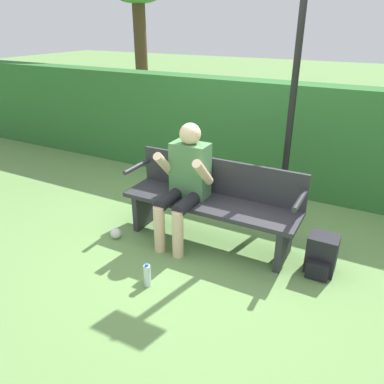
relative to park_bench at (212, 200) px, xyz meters
The scene contains 8 objects.
ground_plane 0.45m from the park_bench, 90.00° to the right, with size 40.00×40.00×0.00m, color #668E4C.
hedge_back 1.63m from the park_bench, 90.00° to the left, with size 12.00×0.38×1.43m.
park_bench is the anchor object (origin of this frame).
person_seated 0.36m from the park_bench, 154.20° to the right, with size 0.52×0.62×1.22m.
backpack 1.17m from the park_bench, ahead, with size 0.26×0.30×0.37m.
water_bottle 1.05m from the park_bench, 98.92° to the right, with size 0.06×0.06×0.23m.
signpost 1.50m from the park_bench, 54.15° to the left, with size 0.48×0.09×2.81m.
litter_crumple 1.09m from the park_bench, 151.65° to the right, with size 0.11×0.11×0.11m.
Camera 1 is at (1.43, -3.08, 2.13)m, focal length 35.00 mm.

